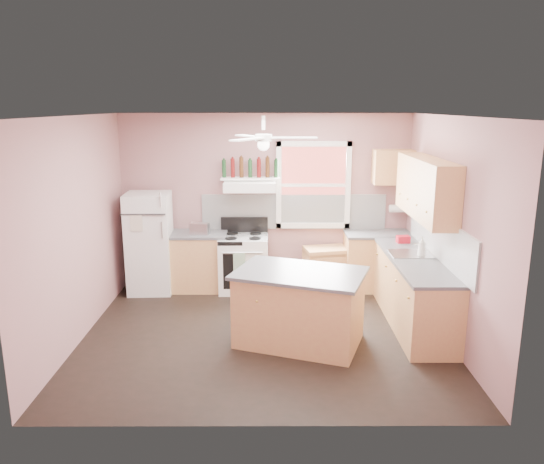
{
  "coord_description": "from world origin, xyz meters",
  "views": [
    {
      "loc": [
        0.08,
        -6.23,
        2.82
      ],
      "look_at": [
        0.1,
        0.3,
        1.25
      ],
      "focal_mm": 35.0,
      "sensor_mm": 36.0,
      "label": 1
    }
  ],
  "objects_px": {
    "refrigerator": "(150,243)",
    "cart": "(326,268)",
    "stove": "(244,263)",
    "island": "(299,309)",
    "toaster": "(200,229)"
  },
  "relations": [
    {
      "from": "toaster",
      "to": "stove",
      "type": "xyz_separation_m",
      "value": [
        0.67,
        0.03,
        -0.56
      ]
    },
    {
      "from": "stove",
      "to": "island",
      "type": "bearing_deg",
      "value": -67.51
    },
    {
      "from": "refrigerator",
      "to": "stove",
      "type": "bearing_deg",
      "value": -1.29
    },
    {
      "from": "refrigerator",
      "to": "cart",
      "type": "xyz_separation_m",
      "value": [
        2.71,
        0.13,
        -0.44
      ]
    },
    {
      "from": "refrigerator",
      "to": "island",
      "type": "relative_size",
      "value": 1.09
    },
    {
      "from": "cart",
      "to": "island",
      "type": "relative_size",
      "value": 0.46
    },
    {
      "from": "toaster",
      "to": "island",
      "type": "relative_size",
      "value": 0.2
    },
    {
      "from": "refrigerator",
      "to": "toaster",
      "type": "relative_size",
      "value": 5.49
    },
    {
      "from": "refrigerator",
      "to": "island",
      "type": "distance_m",
      "value": 2.89
    },
    {
      "from": "refrigerator",
      "to": "cart",
      "type": "distance_m",
      "value": 2.75
    },
    {
      "from": "toaster",
      "to": "cart",
      "type": "distance_m",
      "value": 2.06
    },
    {
      "from": "refrigerator",
      "to": "toaster",
      "type": "height_order",
      "value": "refrigerator"
    },
    {
      "from": "cart",
      "to": "toaster",
      "type": "bearing_deg",
      "value": 171.96
    },
    {
      "from": "toaster",
      "to": "island",
      "type": "bearing_deg",
      "value": -46.12
    },
    {
      "from": "stove",
      "to": "island",
      "type": "xyz_separation_m",
      "value": [
        0.76,
        -1.88,
        0.0
      ]
    }
  ]
}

